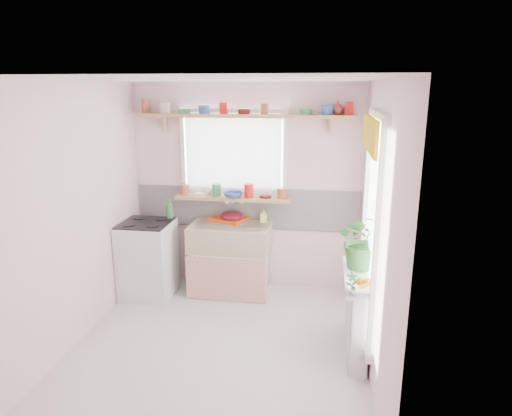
# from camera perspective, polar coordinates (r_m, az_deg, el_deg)

# --- Properties ---
(room) EXTENTS (3.20, 3.20, 3.20)m
(room) POSITION_cam_1_polar(r_m,az_deg,el_deg) (4.76, 5.07, 1.85)
(room) COLOR silver
(room) RESTS_ON ground
(sink_unit) EXTENTS (0.95, 0.65, 1.11)m
(sink_unit) POSITION_cam_1_polar(r_m,az_deg,el_deg) (5.56, -3.23, -6.30)
(sink_unit) COLOR white
(sink_unit) RESTS_ON ground
(cooker) EXTENTS (0.58, 0.58, 0.93)m
(cooker) POSITION_cam_1_polar(r_m,az_deg,el_deg) (5.61, -13.37, -6.21)
(cooker) COLOR white
(cooker) RESTS_ON ground
(radiator_ledge) EXTENTS (0.22, 0.95, 0.78)m
(radiator_ledge) POSITION_cam_1_polar(r_m,az_deg,el_deg) (4.48, 12.53, -12.64)
(radiator_ledge) COLOR white
(radiator_ledge) RESTS_ON ground
(windowsill) EXTENTS (1.40, 0.22, 0.04)m
(windowsill) POSITION_cam_1_polar(r_m,az_deg,el_deg) (5.52, -2.93, 1.26)
(windowsill) COLOR tan
(windowsill) RESTS_ON room
(pine_shelf) EXTENTS (2.52, 0.24, 0.04)m
(pine_shelf) POSITION_cam_1_polar(r_m,az_deg,el_deg) (5.34, -1.49, 11.45)
(pine_shelf) COLOR tan
(pine_shelf) RESTS_ON room
(shelf_crockery) EXTENTS (2.47, 0.11, 0.12)m
(shelf_crockery) POSITION_cam_1_polar(r_m,az_deg,el_deg) (5.33, -1.50, 12.26)
(shelf_crockery) COLOR #A55133
(shelf_crockery) RESTS_ON pine_shelf
(sill_crockery) EXTENTS (1.35, 0.11, 0.12)m
(sill_crockery) POSITION_cam_1_polar(r_m,az_deg,el_deg) (5.51, -3.12, 2.02)
(sill_crockery) COLOR #A55133
(sill_crockery) RESTS_ON windowsill
(dish_tray) EXTENTS (0.50, 0.44, 0.04)m
(dish_tray) POSITION_cam_1_polar(r_m,az_deg,el_deg) (5.62, -3.45, -1.34)
(dish_tray) COLOR #E34614
(dish_tray) RESTS_ON sink_unit
(colander) EXTENTS (0.29, 0.29, 0.13)m
(colander) POSITION_cam_1_polar(r_m,az_deg,el_deg) (5.58, -3.05, -0.99)
(colander) COLOR #5B0F1A
(colander) RESTS_ON sink_unit
(jade_plant) EXTENTS (0.57, 0.52, 0.55)m
(jade_plant) POSITION_cam_1_polar(r_m,az_deg,el_deg) (4.40, 13.28, -3.95)
(jade_plant) COLOR #356B2A
(jade_plant) RESTS_ON radiator_ledge
(fruit_bowl) EXTENTS (0.40, 0.40, 0.08)m
(fruit_bowl) POSITION_cam_1_polar(r_m,az_deg,el_deg) (3.94, 13.66, -9.92)
(fruit_bowl) COLOR white
(fruit_bowl) RESTS_ON radiator_ledge
(herb_pot) EXTENTS (0.11, 0.09, 0.19)m
(herb_pot) POSITION_cam_1_polar(r_m,az_deg,el_deg) (3.91, 11.93, -9.15)
(herb_pot) COLOR #296327
(herb_pot) RESTS_ON radiator_ledge
(soap_bottle_sink) EXTENTS (0.09, 0.09, 0.17)m
(soap_bottle_sink) POSITION_cam_1_polar(r_m,az_deg,el_deg) (5.53, 0.94, -0.90)
(soap_bottle_sink) COLOR #E9FF71
(soap_bottle_sink) RESTS_ON sink_unit
(sill_cup) EXTENTS (0.14, 0.14, 0.09)m
(sill_cup) POSITION_cam_1_polar(r_m,az_deg,el_deg) (5.64, -6.22, 2.16)
(sill_cup) COLOR white
(sill_cup) RESTS_ON windowsill
(sill_bowl) EXTENTS (0.24, 0.24, 0.07)m
(sill_bowl) POSITION_cam_1_polar(r_m,az_deg,el_deg) (5.45, -2.90, 1.66)
(sill_bowl) COLOR #314AA0
(sill_bowl) RESTS_ON windowsill
(shelf_vase) EXTENTS (0.16, 0.16, 0.15)m
(shelf_vase) POSITION_cam_1_polar(r_m,az_deg,el_deg) (5.31, 10.17, 12.25)
(shelf_vase) COLOR #A84033
(shelf_vase) RESTS_ON pine_shelf
(cooker_bottle) EXTENTS (0.12, 0.12, 0.24)m
(cooker_bottle) POSITION_cam_1_polar(r_m,az_deg,el_deg) (5.55, -10.77, -0.07)
(cooker_bottle) COLOR #38713C
(cooker_bottle) RESTS_ON cooker
(fruit) EXTENTS (0.20, 0.14, 0.10)m
(fruit) POSITION_cam_1_polar(r_m,az_deg,el_deg) (3.92, 13.79, -9.06)
(fruit) COLOR orange
(fruit) RESTS_ON fruit_bowl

